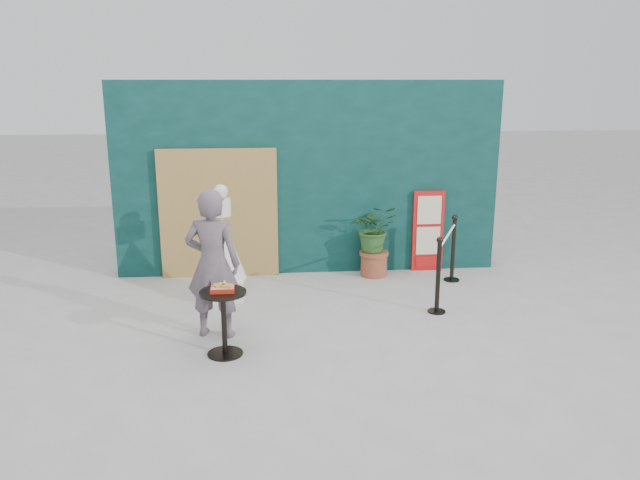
{
  "coord_description": "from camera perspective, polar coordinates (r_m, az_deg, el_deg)",
  "views": [
    {
      "loc": [
        -0.72,
        -6.53,
        3.01
      ],
      "look_at": [
        0.0,
        1.2,
        1.0
      ],
      "focal_mm": 35.0,
      "sensor_mm": 36.0,
      "label": 1
    }
  ],
  "objects": [
    {
      "name": "bamboo_fence",
      "position": [
        9.7,
        -9.24,
        2.37
      ],
      "size": [
        1.8,
        0.08,
        2.0
      ],
      "primitive_type": "cube",
      "color": "tan",
      "rests_on": "ground"
    },
    {
      "name": "planter",
      "position": [
        9.71,
        4.99,
        0.47
      ],
      "size": [
        0.67,
        0.58,
        1.14
      ],
      "color": "brown",
      "rests_on": "ground"
    },
    {
      "name": "woman",
      "position": [
        7.45,
        -9.77,
        -2.18
      ],
      "size": [
        0.73,
        0.55,
        1.79
      ],
      "primitive_type": "imported",
      "rotation": [
        0.0,
        0.0,
        2.94
      ],
      "color": "#645660",
      "rests_on": "ground"
    },
    {
      "name": "statue",
      "position": [
        8.77,
        -8.86,
        -1.17
      ],
      "size": [
        0.64,
        0.64,
        1.63
      ],
      "color": "silver",
      "rests_on": "ground"
    },
    {
      "name": "menu_board",
      "position": [
        10.12,
        9.84,
        0.81
      ],
      "size": [
        0.5,
        0.07,
        1.3
      ],
      "color": "red",
      "rests_on": "ground"
    },
    {
      "name": "cafe_table",
      "position": [
        7.03,
        -8.81,
        -6.6
      ],
      "size": [
        0.52,
        0.52,
        0.75
      ],
      "color": "black",
      "rests_on": "ground"
    },
    {
      "name": "food_basket",
      "position": [
        6.93,
        -8.88,
        -4.36
      ],
      "size": [
        0.26,
        0.19,
        0.11
      ],
      "color": "#AF2612",
      "rests_on": "cafe_table"
    },
    {
      "name": "stanchion_barrier",
      "position": [
        9.01,
        11.46,
        -1.99
      ],
      "size": [
        0.84,
        1.54,
        1.03
      ],
      "color": "black",
      "rests_on": "ground"
    },
    {
      "name": "ground",
      "position": [
        7.22,
        0.9,
        -10.1
      ],
      "size": [
        60.0,
        60.0,
        0.0
      ],
      "primitive_type": "plane",
      "color": "#ADAAA5",
      "rests_on": "ground"
    },
    {
      "name": "back_wall",
      "position": [
        9.82,
        -1.06,
        5.67
      ],
      "size": [
        6.0,
        0.3,
        3.0
      ],
      "primitive_type": "cube",
      "color": "#0A302C",
      "rests_on": "ground"
    }
  ]
}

